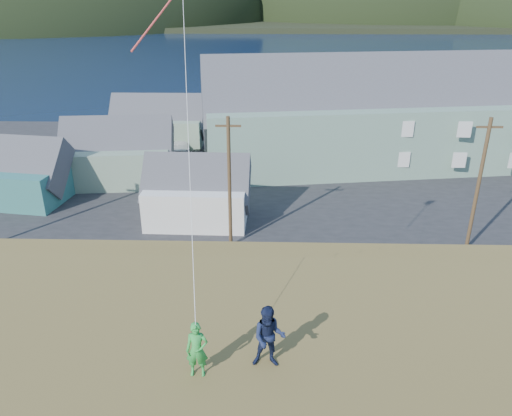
{
  "coord_description": "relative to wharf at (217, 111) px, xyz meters",
  "views": [
    {
      "loc": [
        1.34,
        -28.55,
        16.28
      ],
      "look_at": [
        0.86,
        -11.71,
        8.8
      ],
      "focal_mm": 35.0,
      "sensor_mm": 36.0,
      "label": 1
    }
  ],
  "objects": [
    {
      "name": "far_hills",
      "position": [
        41.59,
        239.38,
        1.55
      ],
      "size": [
        760.0,
        265.0,
        143.0
      ],
      "color": "black",
      "rests_on": "ground"
    },
    {
      "name": "ground",
      "position": [
        6.0,
        -40.0,
        -0.45
      ],
      "size": [
        900.0,
        900.0,
        0.0
      ],
      "primitive_type": "plane",
      "color": "#0A1638",
      "rests_on": "ground"
    },
    {
      "name": "lodge",
      "position": [
        19.32,
        -20.37,
        4.51
      ],
      "size": [
        37.85,
        15.57,
        12.92
      ],
      "rotation": [
        0.0,
        0.0,
        0.15
      ],
      "color": "gray",
      "rests_on": "waterfront_lot"
    },
    {
      "name": "kite_flyer_green",
      "position": [
        5.58,
        -58.63,
        7.52
      ],
      "size": [
        0.58,
        0.39,
        1.54
      ],
      "primitive_type": "imported",
      "rotation": [
        0.0,
        0.0,
        0.04
      ],
      "color": "green",
      "rests_on": "hillside"
    },
    {
      "name": "shed_teal",
      "position": [
        -13.23,
        -30.82,
        1.97
      ],
      "size": [
        8.92,
        6.8,
        6.47
      ],
      "rotation": [
        0.0,
        0.0,
        -0.14
      ],
      "color": "#317372",
      "rests_on": "waterfront_lot"
    },
    {
      "name": "kite_flyer_navy",
      "position": [
        7.38,
        -58.23,
        7.64
      ],
      "size": [
        0.87,
        0.69,
        1.77
      ],
      "primitive_type": "imported",
      "rotation": [
        0.0,
        0.0,
        -0.02
      ],
      "color": "#161E3D",
      "rests_on": "hillside"
    },
    {
      "name": "utility_poles",
      "position": [
        5.14,
        -38.5,
        4.03
      ],
      "size": [
        32.35,
        0.24,
        8.97
      ],
      "color": "#47331E",
      "rests_on": "waterfront_lot"
    },
    {
      "name": "parked_cars",
      "position": [
        -3.4,
        -19.13,
        0.37
      ],
      "size": [
        23.38,
        12.96,
        1.46
      ],
      "color": "black",
      "rests_on": "waterfront_lot"
    },
    {
      "name": "shed_palegreen_far",
      "position": [
        -4.95,
        -14.78,
        2.18
      ],
      "size": [
        10.24,
        5.89,
        6.86
      ],
      "rotation": [
        0.0,
        0.0,
        0.01
      ],
      "color": "gray",
      "rests_on": "waterfront_lot"
    },
    {
      "name": "grass_strip",
      "position": [
        6.0,
        -42.0,
        -0.4
      ],
      "size": [
        110.0,
        8.0,
        0.1
      ],
      "primitive_type": "cube",
      "color": "#4C3D19",
      "rests_on": "ground"
    },
    {
      "name": "wharf",
      "position": [
        0.0,
        0.0,
        0.0
      ],
      "size": [
        26.0,
        14.0,
        0.9
      ],
      "primitive_type": "cube",
      "color": "gray",
      "rests_on": "ground"
    },
    {
      "name": "waterfront_lot",
      "position": [
        6.0,
        -23.0,
        -0.39
      ],
      "size": [
        72.0,
        36.0,
        0.12
      ],
      "primitive_type": "cube",
      "color": "#28282B",
      "rests_on": "ground"
    },
    {
      "name": "shed_white",
      "position": [
        2.02,
        -34.43,
        1.95
      ],
      "size": [
        7.91,
        5.37,
        6.22
      ],
      "rotation": [
        0.0,
        0.0,
        -0.02
      ],
      "color": "white",
      "rests_on": "waterfront_lot"
    },
    {
      "name": "shed_palegreen_near",
      "position": [
        -6.18,
        -26.22,
        2.22
      ],
      "size": [
        10.34,
        7.12,
        7.1
      ],
      "rotation": [
        0.0,
        0.0,
        0.11
      ],
      "color": "slate",
      "rests_on": "waterfront_lot"
    },
    {
      "name": "far_shore",
      "position": [
        6.0,
        290.0,
        0.55
      ],
      "size": [
        900.0,
        320.0,
        2.0
      ],
      "primitive_type": "cube",
      "color": "black",
      "rests_on": "ground"
    }
  ]
}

